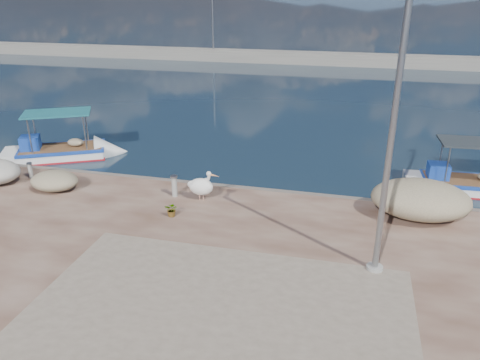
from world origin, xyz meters
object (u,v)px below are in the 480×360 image
bollard_near (174,185)px  lamp_post (389,154)px  boat_left (62,154)px  boat_right (467,187)px  pelican (202,186)px

bollard_near → lamp_post: bearing=-24.4°
boat_left → boat_right: (18.04, 0.40, -0.01)m
pelican → bollard_near: bearing=-179.5°
lamp_post → bollard_near: size_ratio=8.75×
boat_right → lamp_post: size_ratio=0.73×
boat_left → pelican: bearing=-53.0°
boat_left → boat_right: 18.05m
boat_right → lamp_post: (-3.76, -7.47, 3.61)m
lamp_post → pelican: bearing=152.5°
boat_left → bollard_near: (7.30, -3.90, 0.73)m
boat_right → bollard_near: size_ratio=6.36×
lamp_post → boat_left: bearing=153.7°
lamp_post → bollard_near: (-6.98, 3.17, -2.86)m
boat_left → pelican: size_ratio=4.77×
pelican → lamp_post: 7.23m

